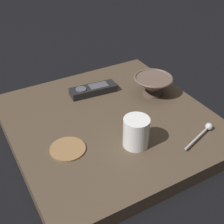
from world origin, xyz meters
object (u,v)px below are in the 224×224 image
(coffee_mug, at_px, (137,131))
(drink_coaster, at_px, (68,149))
(cereal_bowl, at_px, (153,85))
(tv_remote_near, at_px, (93,90))
(teaspoon, at_px, (206,130))

(coffee_mug, relative_size, drink_coaster, 1.05)
(cereal_bowl, xyz_separation_m, drink_coaster, (-0.12, 0.38, -0.04))
(coffee_mug, relative_size, tv_remote_near, 0.62)
(cereal_bowl, xyz_separation_m, coffee_mug, (-0.20, 0.20, 0.01))
(cereal_bowl, distance_m, drink_coaster, 0.40)
(cereal_bowl, xyz_separation_m, teaspoon, (-0.26, -0.01, -0.03))
(coffee_mug, xyz_separation_m, teaspoon, (-0.06, -0.21, -0.03))
(teaspoon, bearing_deg, drink_coaster, 71.15)
(tv_remote_near, relative_size, drink_coaster, 1.69)
(tv_remote_near, xyz_separation_m, drink_coaster, (-0.24, 0.20, -0.01))
(tv_remote_near, bearing_deg, drink_coaster, 139.98)
(coffee_mug, height_order, teaspoon, coffee_mug)
(cereal_bowl, bearing_deg, coffee_mug, 135.04)
(coffee_mug, distance_m, teaspoon, 0.22)
(cereal_bowl, xyz_separation_m, tv_remote_near, (0.11, 0.18, -0.03))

